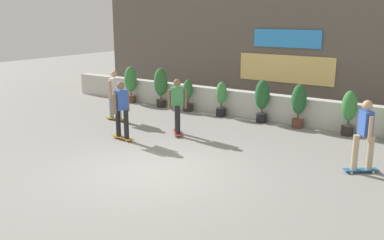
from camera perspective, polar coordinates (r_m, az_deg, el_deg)
The scene contains 14 objects.
ground_plane at distance 10.14m, azimuth -4.80°, elevation -6.64°, with size 48.00×48.00×0.00m, color gray.
planter_wall at distance 14.97m, azimuth 9.74°, elevation 1.77°, with size 18.00×0.40×0.90m, color beige.
building_backdrop at distance 18.36m, azimuth 15.47°, elevation 12.51°, with size 20.00×2.08×6.50m.
potted_plant_0 at distance 17.69m, azimuth -8.15°, elevation 5.05°, with size 0.51×0.51×1.48m.
potted_plant_1 at distance 16.68m, azimuth -4.18°, elevation 4.73°, with size 0.53×0.53×1.53m.
potted_plant_2 at distance 15.98m, azimuth -0.55°, elevation 3.40°, with size 0.36×0.36×1.19m.
potted_plant_3 at distance 15.21m, azimuth 3.91°, elevation 2.97°, with size 0.38×0.38×1.23m.
potted_plant_4 at distance 14.46m, azimuth 9.30°, elevation 2.91°, with size 0.49×0.49×1.44m.
potted_plant_5 at distance 13.99m, azimuth 14.00°, elevation 2.21°, with size 0.47×0.47×1.41m.
potted_plant_6 at distance 13.56m, azimuth 20.13°, elevation 1.22°, with size 0.44×0.44×1.36m.
skater_by_wall_right at distance 12.78m, azimuth -1.96°, elevation 2.13°, with size 0.67×0.74×1.70m.
skater_far_right at distance 12.40m, azimuth -9.34°, elevation 1.58°, with size 0.82×0.56×1.70m.
skater_foreground at distance 10.44m, azimuth 21.95°, elevation -1.62°, with size 0.75×0.66×1.70m.
skater_by_wall_left at distance 14.76m, azimuth -10.24°, elevation 3.52°, with size 0.80×0.56×1.70m.
Camera 1 is at (6.02, -7.35, 3.57)m, focal length 40.16 mm.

